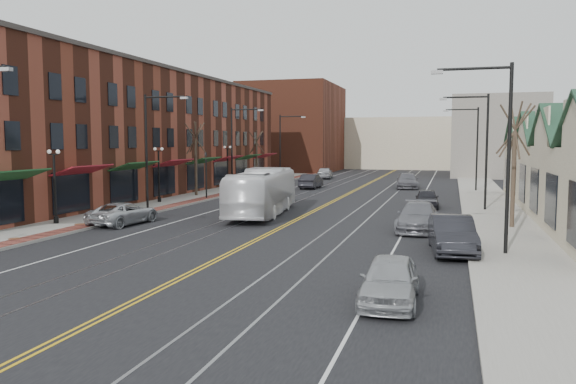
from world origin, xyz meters
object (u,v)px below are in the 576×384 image
Objects in this scene: transit_bus at (262,192)px; parked_car_b at (452,235)px; parked_car_a at (390,280)px; parked_car_d at (427,198)px; parked_car_c at (418,217)px; parked_suv at (124,213)px.

parked_car_b is at bearing 134.96° from transit_bus.
parked_car_d is at bearing 88.49° from parked_car_a.
parked_suv is at bearing -170.96° from parked_car_c.
parked_car_d is (10.30, 7.39, -0.85)m from transit_bus.
parked_car_b is 17.13m from parked_car_d.
parked_suv is 18.91m from parked_car_b.
parked_suv is at bearing 143.27° from parked_car_a.
transit_bus is at bearing -130.95° from parked_suv.
parked_car_a is at bearing -89.47° from parked_car_c.
parked_suv is 16.99m from parked_car_c.
parked_car_c is at bearing 88.49° from parked_car_a.
transit_bus is 20.85m from parked_car_a.
parked_car_c is (10.30, -3.73, -0.77)m from transit_bus.
parked_car_b is 6.18m from parked_car_c.
transit_bus reaches higher than parked_car_c.
parked_car_b is at bearing 174.82° from parked_suv.
parked_car_c reaches higher than parked_car_a.
parked_car_a is at bearing 149.95° from parked_suv.
transit_bus is 10.98m from parked_car_c.
parked_car_b is at bearing 76.48° from parked_car_a.
parked_car_d is (0.00, 11.12, -0.08)m from parked_car_c.
parked_car_c reaches higher than parked_suv.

